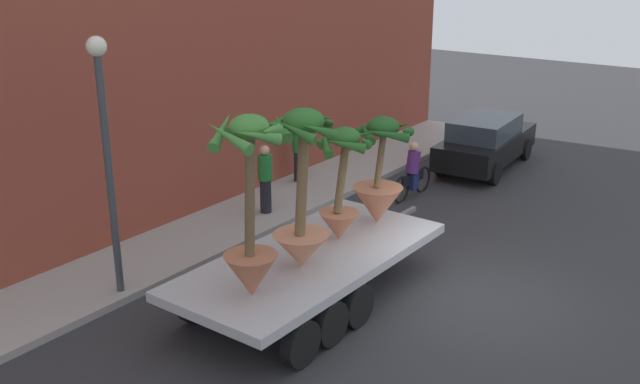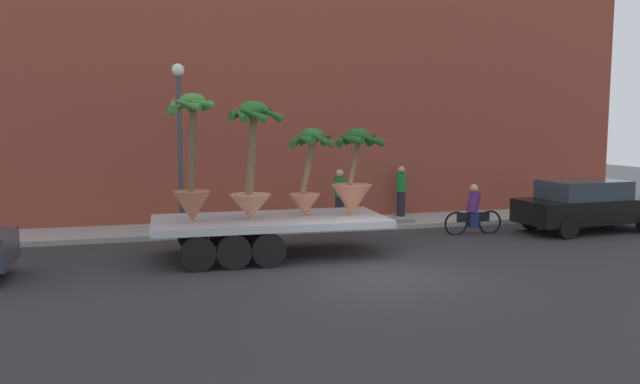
# 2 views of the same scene
# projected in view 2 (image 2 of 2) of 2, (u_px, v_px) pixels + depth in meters

# --- Properties ---
(ground_plane) EXTENTS (60.00, 60.00, 0.00)m
(ground_plane) POSITION_uv_depth(u_px,v_px,m) (375.00, 272.00, 13.90)
(ground_plane) COLOR #2D2D30
(sidewalk) EXTENTS (24.00, 2.20, 0.15)m
(sidewalk) POSITION_uv_depth(u_px,v_px,m) (309.00, 225.00, 19.75)
(sidewalk) COLOR #A39E99
(sidewalk) RESTS_ON ground
(building_facade) EXTENTS (24.00, 1.20, 8.80)m
(building_facade) POSITION_uv_depth(u_px,v_px,m) (297.00, 91.00, 20.89)
(building_facade) COLOR brown
(building_facade) RESTS_ON ground
(flatbed_trailer) EXTENTS (6.76, 2.64, 0.98)m
(flatbed_trailer) POSITION_uv_depth(u_px,v_px,m) (260.00, 226.00, 15.39)
(flatbed_trailer) COLOR #B7BABF
(flatbed_trailer) RESTS_ON ground
(potted_palm_rear) EXTENTS (1.35, 1.30, 2.22)m
(potted_palm_rear) POSITION_uv_depth(u_px,v_px,m) (353.00, 182.00, 15.75)
(potted_palm_rear) COLOR #C17251
(potted_palm_rear) RESTS_ON flatbed_trailer
(potted_palm_middle) EXTENTS (1.16, 1.19, 2.22)m
(potted_palm_middle) POSITION_uv_depth(u_px,v_px,m) (308.00, 174.00, 15.56)
(potted_palm_middle) COLOR #C17251
(potted_palm_middle) RESTS_ON flatbed_trailer
(potted_palm_front) EXTENTS (1.38, 1.36, 2.87)m
(potted_palm_front) POSITION_uv_depth(u_px,v_px,m) (252.00, 167.00, 15.02)
(potted_palm_front) COLOR tan
(potted_palm_front) RESTS_ON flatbed_trailer
(potted_palm_extra) EXTENTS (1.22, 1.26, 3.04)m
(potted_palm_extra) POSITION_uv_depth(u_px,v_px,m) (192.00, 168.00, 14.61)
(potted_palm_extra) COLOR #B26647
(potted_palm_extra) RESTS_ON flatbed_trailer
(cyclist) EXTENTS (1.84, 0.36, 1.54)m
(cyclist) POSITION_uv_depth(u_px,v_px,m) (473.00, 212.00, 18.47)
(cyclist) COLOR black
(cyclist) RESTS_ON ground
(parked_car) EXTENTS (4.60, 2.07, 1.58)m
(parked_car) POSITION_uv_depth(u_px,v_px,m) (587.00, 205.00, 18.93)
(parked_car) COLOR black
(parked_car) RESTS_ON ground
(pedestrian_near_gate) EXTENTS (0.36, 0.36, 1.71)m
(pedestrian_near_gate) POSITION_uv_depth(u_px,v_px,m) (401.00, 190.00, 21.03)
(pedestrian_near_gate) COLOR black
(pedestrian_near_gate) RESTS_ON sidewalk
(pedestrian_far_left) EXTENTS (0.36, 0.36, 1.71)m
(pedestrian_far_left) POSITION_uv_depth(u_px,v_px,m) (340.00, 195.00, 19.58)
(pedestrian_far_left) COLOR black
(pedestrian_far_left) RESTS_ON sidewalk
(street_lamp) EXTENTS (0.36, 0.36, 4.83)m
(street_lamp) POSITION_uv_depth(u_px,v_px,m) (179.00, 126.00, 17.60)
(street_lamp) COLOR #383D42
(street_lamp) RESTS_ON sidewalk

